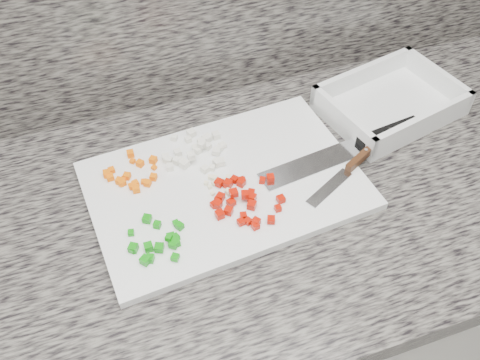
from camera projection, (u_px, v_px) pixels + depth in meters
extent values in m
cube|color=beige|center=(226.00, 331.00, 1.26)|extent=(3.92, 0.62, 0.86)
cube|color=#635F57|center=(222.00, 212.00, 0.93)|extent=(3.96, 0.64, 0.04)
cube|color=white|center=(225.00, 185.00, 0.93)|extent=(0.49, 0.35, 0.02)
cube|color=#FF6C05|center=(123.00, 179.00, 0.92)|extent=(0.01, 0.01, 0.01)
cube|color=#FF6C05|center=(122.00, 182.00, 0.92)|extent=(0.01, 0.01, 0.01)
cube|color=#FF6C05|center=(144.00, 182.00, 0.92)|extent=(0.01, 0.01, 0.01)
cube|color=#FF6C05|center=(140.00, 163.00, 0.95)|extent=(0.02, 0.02, 0.01)
cube|color=#FF6C05|center=(127.00, 176.00, 0.93)|extent=(0.02, 0.02, 0.01)
cube|color=#FF6C05|center=(119.00, 181.00, 0.92)|extent=(0.02, 0.02, 0.01)
cube|color=#FF6C05|center=(130.00, 154.00, 0.96)|extent=(0.01, 0.01, 0.01)
cube|color=#FF6C05|center=(111.00, 170.00, 0.94)|extent=(0.01, 0.01, 0.01)
cube|color=#FF6C05|center=(110.00, 177.00, 0.93)|extent=(0.01, 0.01, 0.01)
cube|color=#FF6C05|center=(134.00, 186.00, 0.91)|extent=(0.01, 0.01, 0.01)
cube|color=#FF6C05|center=(153.00, 177.00, 0.93)|extent=(0.02, 0.02, 0.01)
cube|color=#FF6C05|center=(136.00, 189.00, 0.91)|extent=(0.01, 0.01, 0.01)
cube|color=#FF6C05|center=(132.00, 161.00, 0.95)|extent=(0.01, 0.01, 0.01)
cube|color=#FF6C05|center=(153.00, 160.00, 0.95)|extent=(0.02, 0.02, 0.01)
cube|color=#FF6C05|center=(154.00, 167.00, 0.94)|extent=(0.01, 0.01, 0.01)
cube|color=#FF6C05|center=(107.00, 174.00, 0.93)|extent=(0.01, 0.01, 0.01)
cube|color=#FF6C05|center=(135.00, 183.00, 0.92)|extent=(0.01, 0.01, 0.01)
cube|color=#FF6C05|center=(148.00, 183.00, 0.92)|extent=(0.02, 0.02, 0.01)
cube|color=#FF6C05|center=(132.00, 186.00, 0.91)|extent=(0.01, 0.01, 0.01)
cube|color=#FF6C05|center=(121.00, 183.00, 0.92)|extent=(0.01, 0.01, 0.01)
cube|color=white|center=(218.00, 162.00, 0.95)|extent=(0.02, 0.02, 0.01)
cube|color=white|center=(208.00, 146.00, 0.98)|extent=(0.02, 0.02, 0.01)
cube|color=white|center=(169.00, 160.00, 0.95)|extent=(0.02, 0.02, 0.01)
cube|color=white|center=(223.00, 145.00, 0.98)|extent=(0.01, 0.01, 0.01)
cube|color=white|center=(202.00, 142.00, 0.98)|extent=(0.02, 0.02, 0.01)
cube|color=white|center=(188.00, 139.00, 0.99)|extent=(0.01, 0.01, 0.01)
cube|color=white|center=(205.00, 169.00, 0.94)|extent=(0.02, 0.02, 0.01)
cube|color=white|center=(174.00, 138.00, 0.99)|extent=(0.01, 0.01, 0.01)
cube|color=white|center=(198.00, 150.00, 0.97)|extent=(0.02, 0.02, 0.01)
cube|color=white|center=(207.00, 138.00, 0.99)|extent=(0.02, 0.02, 0.01)
cube|color=white|center=(216.00, 135.00, 1.00)|extent=(0.01, 0.01, 0.01)
cube|color=white|center=(191.00, 133.00, 1.00)|extent=(0.02, 0.02, 0.01)
cube|color=white|center=(196.00, 148.00, 0.97)|extent=(0.01, 0.01, 0.01)
cube|color=white|center=(216.00, 151.00, 0.97)|extent=(0.02, 0.02, 0.01)
cube|color=white|center=(184.00, 164.00, 0.95)|extent=(0.02, 0.02, 0.01)
cube|color=white|center=(178.00, 152.00, 0.97)|extent=(0.01, 0.01, 0.01)
cube|color=white|center=(212.00, 168.00, 0.94)|extent=(0.01, 0.01, 0.01)
cube|color=white|center=(166.00, 158.00, 0.96)|extent=(0.01, 0.01, 0.01)
cube|color=white|center=(201.00, 145.00, 0.97)|extent=(0.02, 0.02, 0.01)
cube|color=white|center=(177.00, 161.00, 0.95)|extent=(0.02, 0.02, 0.01)
cube|color=white|center=(220.00, 147.00, 0.98)|extent=(0.01, 0.01, 0.01)
cube|color=white|center=(221.00, 162.00, 0.95)|extent=(0.01, 0.01, 0.01)
cube|color=white|center=(170.00, 167.00, 0.94)|extent=(0.01, 0.01, 0.01)
cube|color=white|center=(182.00, 161.00, 0.95)|extent=(0.02, 0.02, 0.01)
cube|color=white|center=(191.00, 156.00, 0.95)|extent=(0.01, 0.01, 0.01)
cube|color=#0E880C|center=(176.00, 223.00, 0.86)|extent=(0.01, 0.01, 0.01)
cube|color=#0E880C|center=(147.00, 219.00, 0.86)|extent=(0.02, 0.02, 0.01)
cube|color=#0E880C|center=(133.00, 248.00, 0.83)|extent=(0.02, 0.02, 0.01)
cube|color=#0E880C|center=(157.00, 225.00, 0.86)|extent=(0.02, 0.02, 0.01)
cube|color=#0E880C|center=(175.00, 257.00, 0.82)|extent=(0.02, 0.02, 0.01)
cube|color=#0E880C|center=(169.00, 238.00, 0.83)|extent=(0.01, 0.01, 0.01)
cube|color=#0E880C|center=(176.00, 238.00, 0.84)|extent=(0.01, 0.01, 0.01)
cube|color=#0E880C|center=(174.00, 244.00, 0.83)|extent=(0.02, 0.02, 0.01)
cube|color=#0E880C|center=(131.00, 233.00, 0.85)|extent=(0.01, 0.01, 0.01)
cube|color=#0E880C|center=(132.00, 249.00, 0.83)|extent=(0.02, 0.02, 0.01)
cube|color=#0E880C|center=(180.00, 226.00, 0.86)|extent=(0.02, 0.02, 0.01)
cube|color=#0E880C|center=(145.00, 260.00, 0.81)|extent=(0.02, 0.02, 0.01)
cube|color=#0E880C|center=(171.00, 237.00, 0.84)|extent=(0.01, 0.01, 0.01)
cube|color=#0E880C|center=(150.00, 258.00, 0.81)|extent=(0.02, 0.02, 0.01)
cube|color=#0E880C|center=(176.00, 242.00, 0.83)|extent=(0.01, 0.01, 0.01)
cube|color=#0E880C|center=(148.00, 247.00, 0.83)|extent=(0.01, 0.01, 0.01)
cube|color=#0E880C|center=(159.00, 248.00, 0.83)|extent=(0.02, 0.02, 0.01)
cube|color=#B41102|center=(234.00, 193.00, 0.89)|extent=(0.01, 0.01, 0.01)
cube|color=#B41102|center=(231.00, 202.00, 0.89)|extent=(0.02, 0.02, 0.01)
cube|color=#B41102|center=(241.00, 181.00, 0.92)|extent=(0.01, 0.01, 0.01)
cube|color=#B41102|center=(245.00, 195.00, 0.89)|extent=(0.02, 0.02, 0.01)
cube|color=#B41102|center=(220.00, 197.00, 0.90)|extent=(0.02, 0.02, 0.01)
cube|color=#B41102|center=(270.00, 178.00, 0.92)|extent=(0.01, 0.01, 0.01)
cube|color=#B41102|center=(252.00, 205.00, 0.88)|extent=(0.02, 0.02, 0.01)
cube|color=#B41102|center=(234.00, 179.00, 0.92)|extent=(0.02, 0.02, 0.01)
cube|color=#B41102|center=(241.00, 183.00, 0.92)|extent=(0.02, 0.02, 0.01)
cube|color=#B41102|center=(220.00, 214.00, 0.87)|extent=(0.01, 0.01, 0.01)
cube|color=#B41102|center=(248.00, 221.00, 0.86)|extent=(0.01, 0.01, 0.01)
cube|color=#B41102|center=(241.00, 222.00, 0.86)|extent=(0.01, 0.01, 0.01)
cube|color=#B41102|center=(228.00, 184.00, 0.91)|extent=(0.02, 0.02, 0.01)
cube|color=#B41102|center=(243.00, 216.00, 0.87)|extent=(0.01, 0.01, 0.01)
cube|color=#B41102|center=(271.00, 220.00, 0.86)|extent=(0.02, 0.02, 0.01)
cube|color=#B41102|center=(214.00, 205.00, 0.89)|extent=(0.01, 0.01, 0.01)
cube|color=#B41102|center=(255.00, 226.00, 0.86)|extent=(0.01, 0.01, 0.01)
cube|color=#B41102|center=(218.00, 205.00, 0.88)|extent=(0.02, 0.02, 0.01)
cube|color=#B41102|center=(262.00, 180.00, 0.92)|extent=(0.01, 0.01, 0.01)
cube|color=#B41102|center=(278.00, 208.00, 0.88)|extent=(0.01, 0.01, 0.01)
cube|color=#B41102|center=(256.00, 222.00, 0.86)|extent=(0.02, 0.02, 0.01)
cube|color=#B41102|center=(219.00, 183.00, 0.92)|extent=(0.02, 0.02, 0.01)
cube|color=#B41102|center=(281.00, 199.00, 0.89)|extent=(0.01, 0.01, 0.01)
cube|color=#B41102|center=(252.00, 198.00, 0.89)|extent=(0.02, 0.02, 0.01)
cube|color=#B41102|center=(219.00, 198.00, 0.89)|extent=(0.02, 0.02, 0.01)
cube|color=#B41102|center=(243.00, 180.00, 0.92)|extent=(0.01, 0.01, 0.01)
cube|color=#B41102|center=(229.00, 211.00, 0.87)|extent=(0.02, 0.02, 0.01)
cube|color=#B41102|center=(251.00, 193.00, 0.90)|extent=(0.02, 0.02, 0.01)
cube|color=#F9EFC0|center=(210.00, 177.00, 0.93)|extent=(0.01, 0.01, 0.01)
cube|color=#F9EFC0|center=(214.00, 178.00, 0.93)|extent=(0.01, 0.01, 0.01)
cube|color=#F9EFC0|center=(206.00, 183.00, 0.92)|extent=(0.01, 0.01, 0.01)
cube|color=#F9EFC0|center=(229.00, 192.00, 0.90)|extent=(0.01, 0.01, 0.01)
cube|color=#F9EFC0|center=(226.00, 180.00, 0.92)|extent=(0.01, 0.01, 0.01)
cube|color=#F9EFC0|center=(227.00, 191.00, 0.91)|extent=(0.01, 0.01, 0.01)
cube|color=#F9EFC0|center=(214.00, 183.00, 0.92)|extent=(0.01, 0.01, 0.01)
cube|color=#F9EFC0|center=(229.00, 177.00, 0.93)|extent=(0.01, 0.01, 0.01)
cube|color=#F9EFC0|center=(212.00, 193.00, 0.90)|extent=(0.01, 0.01, 0.00)
cube|color=#F9EFC0|center=(210.00, 187.00, 0.91)|extent=(0.01, 0.01, 0.01)
cube|color=#F9EFC0|center=(231.00, 194.00, 0.90)|extent=(0.01, 0.01, 0.01)
cube|color=silver|center=(313.00, 164.00, 0.95)|extent=(0.21, 0.07, 0.00)
cube|color=black|center=(389.00, 133.00, 1.00)|extent=(0.13, 0.04, 0.02)
cylinder|color=silver|center=(390.00, 129.00, 0.99)|extent=(0.01, 0.01, 0.00)
cube|color=silver|center=(329.00, 188.00, 0.91)|extent=(0.10, 0.07, 0.00)
cube|color=#412410|center=(365.00, 154.00, 0.96)|extent=(0.10, 0.06, 0.02)
cylinder|color=silver|center=(366.00, 150.00, 0.95)|extent=(0.01, 0.01, 0.00)
cube|color=white|center=(389.00, 108.00, 1.07)|extent=(0.29, 0.24, 0.01)
cube|color=white|center=(363.00, 75.00, 1.10)|extent=(0.25, 0.07, 0.04)
cube|color=white|center=(423.00, 123.00, 1.00)|extent=(0.25, 0.07, 0.04)
cube|color=white|center=(436.00, 77.00, 1.09)|extent=(0.05, 0.18, 0.04)
cube|color=white|center=(343.00, 120.00, 1.01)|extent=(0.05, 0.18, 0.04)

